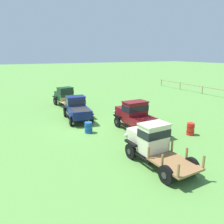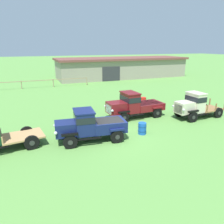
{
  "view_description": "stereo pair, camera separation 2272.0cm",
  "coord_description": "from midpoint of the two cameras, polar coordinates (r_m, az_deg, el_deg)",
  "views": [
    {
      "loc": [
        16.35,
        -5.64,
        5.71
      ],
      "look_at": [
        0.65,
        2.29,
        1.0
      ],
      "focal_mm": 35.0,
      "sensor_mm": 36.0,
      "label": 1
    },
    {
      "loc": [
        -5.26,
        -12.63,
        5.92
      ],
      "look_at": [
        0.65,
        2.29,
        1.0
      ],
      "focal_mm": 35.0,
      "sensor_mm": 36.0,
      "label": 2
    }
  ],
  "objects": [
    {
      "name": "ground_plane",
      "position": [
        12.17,
        -47.27,
        -17.54
      ],
      "size": [
        240.0,
        240.0,
        0.0
      ],
      "primitive_type": "plane",
      "color": "#5B9342"
    },
    {
      "name": "vintage_truck_second_in_line",
      "position": [
        12.65,
        -55.68,
        -12.94
      ],
      "size": [
        4.67,
        2.33,
        2.06
      ],
      "color": "black",
      "rests_on": "ground"
    },
    {
      "name": "paddock_fence",
      "position": [
        32.05,
        -42.37,
        3.75
      ],
      "size": [
        19.07,
        0.64,
        1.18
      ],
      "color": "#997F60",
      "rests_on": "ground"
    },
    {
      "name": "vintage_truck_midrow_center",
      "position": [
        13.53,
        -31.11,
        -5.97
      ],
      "size": [
        5.07,
        2.3,
        2.2
      ],
      "color": "black",
      "rests_on": "ground"
    },
    {
      "name": "vintage_truck_far_side",
      "position": [
        11.54,
        -9.53,
        -7.23
      ],
      "size": [
        4.59,
        2.03,
        2.2
      ],
      "color": "black",
      "rests_on": "ground"
    },
    {
      "name": "oil_drum_near_fence",
      "position": [
        11.0,
        -39.26,
        -16.65
      ],
      "size": [
        0.59,
        0.59,
        0.81
      ],
      "color": "#1951B2",
      "rests_on": "ground"
    },
    {
      "name": "oil_drum_beside_row",
      "position": [
        16.21,
        -20.17,
        -3.39
      ],
      "size": [
        0.56,
        0.56,
        0.89
      ],
      "color": "red",
      "rests_on": "ground"
    },
    {
      "name": "farm_shed",
      "position": [
        35.95,
        -11.23,
        10.44
      ],
      "size": [
        24.64,
        8.0,
        3.7
      ],
      "color": "gray",
      "rests_on": "ground"
    }
  ]
}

